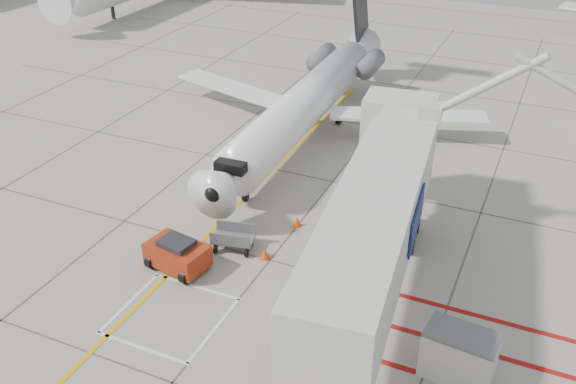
% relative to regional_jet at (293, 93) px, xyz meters
% --- Properties ---
extents(ground_plane, '(260.00, 260.00, 0.00)m').
position_rel_regional_jet_xyz_m(ground_plane, '(3.60, -14.70, -3.62)').
color(ground_plane, gray).
rests_on(ground_plane, ground).
extents(regional_jet, '(22.69, 28.25, 7.25)m').
position_rel_regional_jet_xyz_m(regional_jet, '(0.00, 0.00, 0.00)').
color(regional_jet, white).
rests_on(regional_jet, ground_plane).
extents(jet_bridge, '(11.11, 20.06, 7.67)m').
position_rel_regional_jet_xyz_m(jet_bridge, '(8.76, -12.78, 0.21)').
color(jet_bridge, beige).
rests_on(jet_bridge, ground_plane).
extents(pushback_tug, '(2.88, 2.07, 1.54)m').
position_rel_regional_jet_xyz_m(pushback_tug, '(0.15, -12.86, -2.85)').
color(pushback_tug, '#99290E').
rests_on(pushback_tug, ground_plane).
extents(baggage_cart, '(2.08, 1.56, 1.18)m').
position_rel_regional_jet_xyz_m(baggage_cart, '(1.69, -10.60, -3.03)').
color(baggage_cart, '#55565A').
rests_on(baggage_cart, ground_plane).
extents(ground_power_unit, '(2.59, 1.67, 1.95)m').
position_rel_regional_jet_xyz_m(ground_power_unit, '(12.63, -14.26, -2.65)').
color(ground_power_unit, beige).
rests_on(ground_power_unit, ground_plane).
extents(cone_nose, '(0.41, 0.41, 0.57)m').
position_rel_regional_jet_xyz_m(cone_nose, '(3.32, -10.67, -3.34)').
color(cone_nose, '#F2430C').
rests_on(cone_nose, ground_plane).
extents(cone_side, '(0.39, 0.39, 0.54)m').
position_rel_regional_jet_xyz_m(cone_side, '(3.58, -7.59, -3.35)').
color(cone_side, '#DA4A0B').
rests_on(cone_side, ground_plane).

